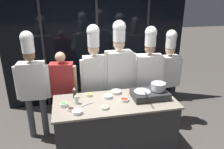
{
  "coord_description": "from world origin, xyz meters",
  "views": [
    {
      "loc": [
        -0.68,
        -2.94,
        2.54
      ],
      "look_at": [
        0.0,
        0.25,
        1.29
      ],
      "focal_mm": 35.0,
      "sensor_mm": 36.0,
      "label": 1
    }
  ],
  "objects_px": {
    "prep_bowl_mushrooms": "(105,107)",
    "prep_bowl_soy_glaze": "(71,109)",
    "prep_bowl_carrots": "(89,95)",
    "prep_bowl_rice": "(116,92)",
    "prep_bowl_chili_flakes": "(124,100)",
    "serving_spoon_slotted": "(89,103)",
    "portable_stove": "(150,94)",
    "chef_line": "(119,69)",
    "chef_pastry": "(149,72)",
    "prep_bowl_onion": "(108,96)",
    "person_guest": "(63,85)",
    "chef_head": "(33,80)",
    "prep_bowl_bean_sprouts": "(77,112)",
    "stock_pot": "(158,86)",
    "squeeze_bottle_soy": "(75,93)",
    "chef_sous": "(94,71)",
    "chef_apprentice": "(168,71)",
    "prep_bowl_scallions": "(64,105)",
    "squeeze_bottle_clear": "(77,99)",
    "frying_pan": "(142,90)"
  },
  "relations": [
    {
      "from": "chef_head",
      "to": "chef_sous",
      "type": "relative_size",
      "value": 0.97
    },
    {
      "from": "prep_bowl_mushrooms",
      "to": "prep_bowl_chili_flakes",
      "type": "bearing_deg",
      "value": 26.84
    },
    {
      "from": "portable_stove",
      "to": "chef_line",
      "type": "xyz_separation_m",
      "value": [
        -0.34,
        0.7,
        0.2
      ]
    },
    {
      "from": "prep_bowl_carrots",
      "to": "serving_spoon_slotted",
      "type": "relative_size",
      "value": 0.54
    },
    {
      "from": "prep_bowl_onion",
      "to": "prep_bowl_rice",
      "type": "distance_m",
      "value": 0.21
    },
    {
      "from": "prep_bowl_mushrooms",
      "to": "prep_bowl_soy_glaze",
      "type": "bearing_deg",
      "value": 173.99
    },
    {
      "from": "prep_bowl_rice",
      "to": "prep_bowl_chili_flakes",
      "type": "xyz_separation_m",
      "value": [
        0.06,
        -0.29,
        -0.01
      ]
    },
    {
      "from": "chef_line",
      "to": "prep_bowl_chili_flakes",
      "type": "bearing_deg",
      "value": 79.69
    },
    {
      "from": "serving_spoon_slotted",
      "to": "chef_pastry",
      "type": "height_order",
      "value": "chef_pastry"
    },
    {
      "from": "prep_bowl_carrots",
      "to": "serving_spoon_slotted",
      "type": "bearing_deg",
      "value": -94.52
    },
    {
      "from": "prep_bowl_scallions",
      "to": "chef_line",
      "type": "bearing_deg",
      "value": 35.32
    },
    {
      "from": "prep_bowl_scallions",
      "to": "chef_pastry",
      "type": "height_order",
      "value": "chef_pastry"
    },
    {
      "from": "prep_bowl_carrots",
      "to": "person_guest",
      "type": "relative_size",
      "value": 0.07
    },
    {
      "from": "portable_stove",
      "to": "prep_bowl_onion",
      "type": "height_order",
      "value": "portable_stove"
    },
    {
      "from": "portable_stove",
      "to": "squeeze_bottle_soy",
      "type": "height_order",
      "value": "squeeze_bottle_soy"
    },
    {
      "from": "prep_bowl_onion",
      "to": "person_guest",
      "type": "relative_size",
      "value": 0.09
    },
    {
      "from": "frying_pan",
      "to": "prep_bowl_onion",
      "type": "relative_size",
      "value": 3.28
    },
    {
      "from": "chef_pastry",
      "to": "squeeze_bottle_soy",
      "type": "bearing_deg",
      "value": 24.71
    },
    {
      "from": "squeeze_bottle_soy",
      "to": "person_guest",
      "type": "bearing_deg",
      "value": 110.23
    },
    {
      "from": "stock_pot",
      "to": "chef_pastry",
      "type": "distance_m",
      "value": 0.7
    },
    {
      "from": "portable_stove",
      "to": "person_guest",
      "type": "bearing_deg",
      "value": 150.94
    },
    {
      "from": "prep_bowl_scallions",
      "to": "prep_bowl_onion",
      "type": "xyz_separation_m",
      "value": [
        0.69,
        0.14,
        -0.01
      ]
    },
    {
      "from": "serving_spoon_slotted",
      "to": "chef_pastry",
      "type": "distance_m",
      "value": 1.4
    },
    {
      "from": "prep_bowl_onion",
      "to": "chef_head",
      "type": "relative_size",
      "value": 0.07
    },
    {
      "from": "prep_bowl_carrots",
      "to": "person_guest",
      "type": "bearing_deg",
      "value": 129.89
    },
    {
      "from": "prep_bowl_bean_sprouts",
      "to": "squeeze_bottle_clear",
      "type": "bearing_deg",
      "value": 88.06
    },
    {
      "from": "prep_bowl_carrots",
      "to": "prep_bowl_rice",
      "type": "height_order",
      "value": "prep_bowl_rice"
    },
    {
      "from": "squeeze_bottle_clear",
      "to": "prep_bowl_rice",
      "type": "height_order",
      "value": "squeeze_bottle_clear"
    },
    {
      "from": "squeeze_bottle_soy",
      "to": "chef_line",
      "type": "distance_m",
      "value": 0.97
    },
    {
      "from": "frying_pan",
      "to": "prep_bowl_carrots",
      "type": "bearing_deg",
      "value": 162.03
    },
    {
      "from": "chef_sous",
      "to": "chef_pastry",
      "type": "bearing_deg",
      "value": 176.51
    },
    {
      "from": "squeeze_bottle_clear",
      "to": "prep_bowl_soy_glaze",
      "type": "height_order",
      "value": "squeeze_bottle_clear"
    },
    {
      "from": "frying_pan",
      "to": "chef_line",
      "type": "height_order",
      "value": "chef_line"
    },
    {
      "from": "squeeze_bottle_soy",
      "to": "chef_head",
      "type": "xyz_separation_m",
      "value": [
        -0.68,
        0.44,
        0.1
      ]
    },
    {
      "from": "frying_pan",
      "to": "stock_pot",
      "type": "distance_m",
      "value": 0.27
    },
    {
      "from": "prep_bowl_carrots",
      "to": "prep_bowl_rice",
      "type": "bearing_deg",
      "value": 0.19
    },
    {
      "from": "frying_pan",
      "to": "chef_line",
      "type": "distance_m",
      "value": 0.75
    },
    {
      "from": "portable_stove",
      "to": "stock_pot",
      "type": "bearing_deg",
      "value": 0.09
    },
    {
      "from": "portable_stove",
      "to": "prep_bowl_mushrooms",
      "type": "distance_m",
      "value": 0.8
    },
    {
      "from": "prep_bowl_chili_flakes",
      "to": "person_guest",
      "type": "relative_size",
      "value": 0.09
    },
    {
      "from": "chef_sous",
      "to": "prep_bowl_soy_glaze",
      "type": "bearing_deg",
      "value": 60.03
    },
    {
      "from": "portable_stove",
      "to": "chef_pastry",
      "type": "distance_m",
      "value": 0.73
    },
    {
      "from": "prep_bowl_mushrooms",
      "to": "chef_head",
      "type": "bearing_deg",
      "value": 141.08
    },
    {
      "from": "prep_bowl_scallions",
      "to": "serving_spoon_slotted",
      "type": "relative_size",
      "value": 0.57
    },
    {
      "from": "squeeze_bottle_clear",
      "to": "prep_bowl_chili_flakes",
      "type": "xyz_separation_m",
      "value": [
        0.73,
        -0.06,
        -0.05
      ]
    },
    {
      "from": "prep_bowl_scallions",
      "to": "chef_sous",
      "type": "bearing_deg",
      "value": 52.44
    },
    {
      "from": "prep_bowl_chili_flakes",
      "to": "serving_spoon_slotted",
      "type": "bearing_deg",
      "value": 177.4
    },
    {
      "from": "prep_bowl_carrots",
      "to": "prep_bowl_bean_sprouts",
      "type": "relative_size",
      "value": 0.77
    },
    {
      "from": "prep_bowl_bean_sprouts",
      "to": "chef_apprentice",
      "type": "distance_m",
      "value": 2.1
    },
    {
      "from": "squeeze_bottle_soy",
      "to": "prep_bowl_onion",
      "type": "height_order",
      "value": "squeeze_bottle_soy"
    }
  ]
}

